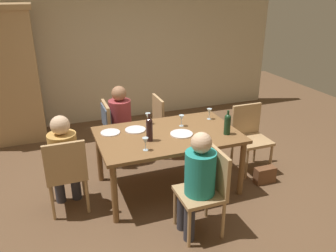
{
  "coord_description": "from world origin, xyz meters",
  "views": [
    {
      "loc": [
        -1.33,
        -3.57,
        2.44
      ],
      "look_at": [
        0.0,
        0.0,
        0.86
      ],
      "focal_mm": 36.48,
      "sensor_mm": 36.0,
      "label": 1
    }
  ],
  "objects_px": {
    "chair_left_end": "(66,171)",
    "chair_near": "(207,186)",
    "armoire_cabinet": "(2,76)",
    "person_man_guest": "(198,178)",
    "chair_far_right": "(165,121)",
    "dinner_plate_guest_left": "(135,130)",
    "wine_glass_centre": "(182,118)",
    "wine_glass_near_right": "(148,116)",
    "dinner_plate_host": "(110,133)",
    "person_man_bearded": "(122,119)",
    "chair_far_left": "(112,125)",
    "wine_glass_near_left": "(209,112)",
    "person_woman_host": "(64,156)",
    "dinner_plate_guest_right": "(182,134)",
    "wine_bottle_dark_red": "(149,129)",
    "chair_right_end": "(249,133)",
    "dining_table": "(168,140)",
    "handbag": "(265,175)",
    "wine_glass_far": "(145,141)",
    "wine_bottle_tall_green": "(227,124)"
  },
  "relations": [
    {
      "from": "armoire_cabinet",
      "to": "person_man_guest",
      "type": "distance_m",
      "value": 3.77
    },
    {
      "from": "chair_right_end",
      "to": "person_woman_host",
      "type": "height_order",
      "value": "person_woman_host"
    },
    {
      "from": "armoire_cabinet",
      "to": "dinner_plate_guest_left",
      "type": "relative_size",
      "value": 8.46
    },
    {
      "from": "person_man_guest",
      "to": "handbag",
      "type": "bearing_deg",
      "value": -65.81
    },
    {
      "from": "wine_bottle_tall_green",
      "to": "dinner_plate_guest_right",
      "type": "distance_m",
      "value": 0.57
    },
    {
      "from": "wine_glass_near_left",
      "to": "wine_glass_near_right",
      "type": "height_order",
      "value": "same"
    },
    {
      "from": "chair_right_end",
      "to": "wine_glass_far",
      "type": "height_order",
      "value": "chair_right_end"
    },
    {
      "from": "dining_table",
      "to": "person_woman_host",
      "type": "relative_size",
      "value": 1.49
    },
    {
      "from": "wine_glass_far",
      "to": "chair_right_end",
      "type": "bearing_deg",
      "value": 14.65
    },
    {
      "from": "chair_right_end",
      "to": "wine_glass_near_left",
      "type": "height_order",
      "value": "chair_right_end"
    },
    {
      "from": "wine_glass_near_left",
      "to": "wine_glass_near_right",
      "type": "distance_m",
      "value": 0.83
    },
    {
      "from": "wine_bottle_dark_red",
      "to": "dinner_plate_host",
      "type": "bearing_deg",
      "value": 135.8
    },
    {
      "from": "chair_left_end",
      "to": "wine_glass_near_left",
      "type": "bearing_deg",
      "value": 10.23
    },
    {
      "from": "person_man_bearded",
      "to": "wine_bottle_dark_red",
      "type": "bearing_deg",
      "value": 4.88
    },
    {
      "from": "chair_left_end",
      "to": "chair_near",
      "type": "xyz_separation_m",
      "value": [
        1.32,
        -0.83,
        0.0
      ]
    },
    {
      "from": "wine_bottle_tall_green",
      "to": "dinner_plate_host",
      "type": "xyz_separation_m",
      "value": [
        -1.32,
        0.52,
        -0.13
      ]
    },
    {
      "from": "person_woman_host",
      "to": "dinner_plate_guest_right",
      "type": "relative_size",
      "value": 4.19
    },
    {
      "from": "person_woman_host",
      "to": "dinner_plate_guest_right",
      "type": "height_order",
      "value": "person_woman_host"
    },
    {
      "from": "chair_near",
      "to": "chair_left_end",
      "type": "bearing_deg",
      "value": 57.92
    },
    {
      "from": "chair_right_end",
      "to": "wine_glass_near_left",
      "type": "xyz_separation_m",
      "value": [
        -0.55,
        0.17,
        0.33
      ]
    },
    {
      "from": "dining_table",
      "to": "wine_glass_far",
      "type": "xyz_separation_m",
      "value": [
        -0.39,
        -0.34,
        0.19
      ]
    },
    {
      "from": "dining_table",
      "to": "chair_left_end",
      "type": "bearing_deg",
      "value": -175.97
    },
    {
      "from": "person_man_guest",
      "to": "chair_far_left",
      "type": "bearing_deg",
      "value": 14.77
    },
    {
      "from": "wine_bottle_dark_red",
      "to": "wine_glass_near_left",
      "type": "bearing_deg",
      "value": 21.39
    },
    {
      "from": "dinner_plate_guest_right",
      "to": "handbag",
      "type": "bearing_deg",
      "value": -13.93
    },
    {
      "from": "wine_bottle_dark_red",
      "to": "person_man_bearded",
      "type": "bearing_deg",
      "value": 94.88
    },
    {
      "from": "wine_glass_near_left",
      "to": "dinner_plate_guest_left",
      "type": "distance_m",
      "value": 1.04
    },
    {
      "from": "wine_glass_near_left",
      "to": "wine_glass_centre",
      "type": "xyz_separation_m",
      "value": [
        -0.44,
        -0.09,
        0.0
      ]
    },
    {
      "from": "chair_left_end",
      "to": "dinner_plate_host",
      "type": "bearing_deg",
      "value": 30.86
    },
    {
      "from": "chair_left_end",
      "to": "dinner_plate_guest_left",
      "type": "bearing_deg",
      "value": 20.05
    },
    {
      "from": "chair_near",
      "to": "wine_bottle_tall_green",
      "type": "relative_size",
      "value": 3.03
    },
    {
      "from": "dinner_plate_guest_left",
      "to": "dinner_plate_guest_right",
      "type": "xyz_separation_m",
      "value": [
        0.49,
        -0.32,
        0.0
      ]
    },
    {
      "from": "dining_table",
      "to": "wine_bottle_dark_red",
      "type": "distance_m",
      "value": 0.37
    },
    {
      "from": "person_man_guest",
      "to": "armoire_cabinet",
      "type": "bearing_deg",
      "value": 31.08
    },
    {
      "from": "chair_far_right",
      "to": "dinner_plate_guest_right",
      "type": "distance_m",
      "value": 1.03
    },
    {
      "from": "chair_far_right",
      "to": "wine_bottle_dark_red",
      "type": "relative_size",
      "value": 2.78
    },
    {
      "from": "person_man_bearded",
      "to": "dinner_plate_host",
      "type": "relative_size",
      "value": 4.83
    },
    {
      "from": "chair_far_left",
      "to": "wine_glass_near_left",
      "type": "xyz_separation_m",
      "value": [
        1.2,
        -0.66,
        0.27
      ]
    },
    {
      "from": "chair_left_end",
      "to": "chair_near",
      "type": "bearing_deg",
      "value": -32.08
    },
    {
      "from": "chair_near",
      "to": "wine_bottle_dark_red",
      "type": "bearing_deg",
      "value": 24.11
    },
    {
      "from": "dining_table",
      "to": "chair_near",
      "type": "relative_size",
      "value": 1.86
    },
    {
      "from": "chair_far_right",
      "to": "dinner_plate_guest_left",
      "type": "bearing_deg",
      "value": -43.51
    },
    {
      "from": "wine_glass_near_right",
      "to": "dinner_plate_guest_right",
      "type": "height_order",
      "value": "wine_glass_near_right"
    },
    {
      "from": "chair_right_end",
      "to": "wine_glass_near_right",
      "type": "relative_size",
      "value": 6.17
    },
    {
      "from": "person_man_bearded",
      "to": "wine_glass_centre",
      "type": "relative_size",
      "value": 7.71
    },
    {
      "from": "person_man_bearded",
      "to": "chair_near",
      "type": "bearing_deg",
      "value": 13.69
    },
    {
      "from": "person_man_guest",
      "to": "handbag",
      "type": "height_order",
      "value": "person_man_guest"
    },
    {
      "from": "chair_far_right",
      "to": "dinner_plate_guest_right",
      "type": "bearing_deg",
      "value": -8.72
    },
    {
      "from": "chair_far_left",
      "to": "handbag",
      "type": "distance_m",
      "value": 2.21
    },
    {
      "from": "wine_glass_centre",
      "to": "wine_glass_near_right",
      "type": "xyz_separation_m",
      "value": [
        -0.38,
        0.22,
        0.0
      ]
    }
  ]
}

